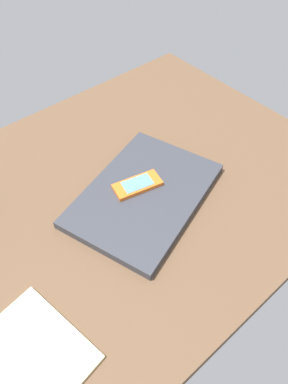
{
  "coord_description": "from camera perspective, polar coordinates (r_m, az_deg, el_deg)",
  "views": [
    {
      "loc": [
        -26.93,
        -47.62,
        68.47
      ],
      "look_at": [
        8.93,
        -5.67,
        5.0
      ],
      "focal_mm": 34.04,
      "sensor_mm": 36.0,
      "label": 1
    }
  ],
  "objects": [
    {
      "name": "laptop_closed",
      "position": [
        0.85,
        0.0,
        -0.43
      ],
      "size": [
        41.29,
        34.26,
        2.05
      ],
      "primitive_type": "cube",
      "rotation": [
        0.0,
        0.0,
        0.32
      ],
      "color": "#33353D",
      "rests_on": "desk_surface"
    },
    {
      "name": "cell_phone_on_laptop",
      "position": [
        0.85,
        -1.04,
        1.14
      ],
      "size": [
        12.04,
        7.4,
        1.14
      ],
      "color": "orange",
      "rests_on": "laptop_closed"
    },
    {
      "name": "desk_surface",
      "position": [
        0.86,
        -6.96,
        -2.27
      ],
      "size": [
        120.0,
        80.0,
        3.0
      ],
      "primitive_type": "cube",
      "color": "brown",
      "rests_on": "ground"
    },
    {
      "name": "notepad",
      "position": [
        0.71,
        -16.82,
        -22.83
      ],
      "size": [
        17.5,
        21.86,
        0.8
      ],
      "primitive_type": "cube",
      "rotation": [
        0.0,
        0.0,
        0.16
      ],
      "color": "#F2EDB2",
      "rests_on": "desk_surface"
    }
  ]
}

